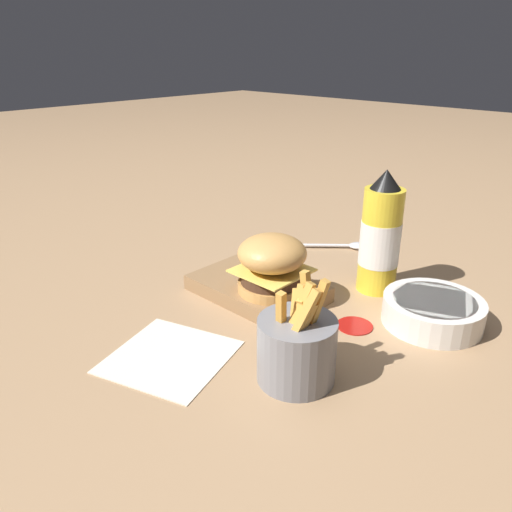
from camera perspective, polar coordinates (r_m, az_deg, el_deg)
name	(u,v)px	position (r m, az deg, el deg)	size (l,w,h in m)	color
ground_plane	(247,291)	(0.91, -1.01, -3.97)	(6.00, 6.00, 0.00)	#9E7A56
serving_board	(256,289)	(0.89, 0.00, -3.78)	(0.23, 0.15, 0.03)	olive
burger	(272,263)	(0.83, 1.84, -0.84)	(0.12, 0.12, 0.10)	tan
ketchup_bottle	(380,238)	(0.90, 14.01, 2.06)	(0.07, 0.07, 0.22)	yellow
fries_basket	(297,348)	(0.67, 4.68, -10.40)	(0.10, 0.10, 0.15)	slate
side_bowl	(433,310)	(0.85, 19.55, -5.88)	(0.16, 0.16, 0.04)	silver
spoon	(351,246)	(1.11, 10.79, 1.17)	(0.13, 0.12, 0.01)	silver
ketchup_puddle	(355,325)	(0.82, 11.22, -7.77)	(0.06, 0.06, 0.00)	#9E140F
parchment_square	(170,356)	(0.74, -9.83, -11.22)	(0.20, 0.20, 0.00)	beige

